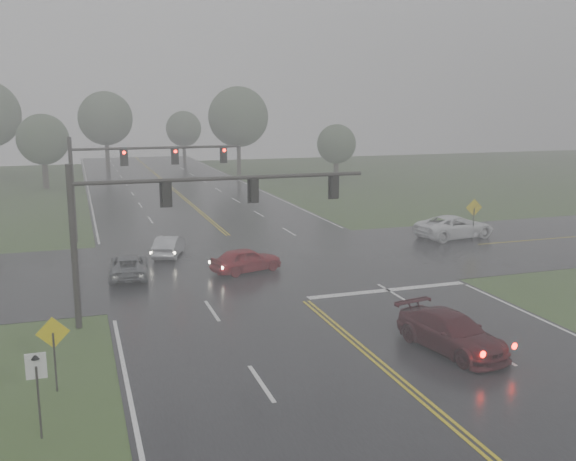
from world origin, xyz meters
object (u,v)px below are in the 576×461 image
object	(u,v)px
sedan_silver	(169,256)
signal_gantry_far	(126,168)
pickup_white	(454,238)
sedan_red	(246,272)
car_grey	(129,277)
sedan_maroon	(451,351)
signal_gantry_near	(171,209)

from	to	relation	value
sedan_silver	signal_gantry_far	distance (m)	8.05
pickup_white	signal_gantry_far	bearing A→B (deg)	64.80
sedan_red	car_grey	size ratio (longest dim) A/B	0.94
sedan_maroon	sedan_red	size ratio (longest dim) A/B	1.22
sedan_red	signal_gantry_near	xyz separation A→B (m)	(-4.93, -6.45, 4.81)
sedan_maroon	car_grey	bearing A→B (deg)	115.32
sedan_silver	signal_gantry_far	bearing A→B (deg)	-53.54
sedan_silver	car_grey	distance (m)	4.94
sedan_maroon	sedan_red	world-z (taller)	sedan_maroon
sedan_maroon	pickup_white	world-z (taller)	pickup_white
sedan_red	pickup_white	bearing A→B (deg)	-91.23
signal_gantry_near	signal_gantry_far	bearing A→B (deg)	91.49
signal_gantry_near	signal_gantry_far	world-z (taller)	signal_gantry_far
sedan_maroon	signal_gantry_near	xyz separation A→B (m)	(-9.34, 7.10, 4.81)
pickup_white	signal_gantry_far	xyz separation A→B (m)	(-21.39, 6.95, 4.90)
car_grey	signal_gantry_near	xyz separation A→B (m)	(1.32, -7.45, 4.81)
sedan_red	signal_gantry_far	distance (m)	13.37
sedan_maroon	signal_gantry_near	size ratio (longest dim) A/B	0.38
signal_gantry_near	signal_gantry_far	size ratio (longest dim) A/B	1.11
sedan_silver	pickup_white	size ratio (longest dim) A/B	0.68
sedan_red	pickup_white	distance (m)	16.56
sedan_maroon	signal_gantry_near	distance (m)	12.68
signal_gantry_far	sedan_silver	bearing A→B (deg)	-72.96
sedan_maroon	signal_gantry_far	world-z (taller)	signal_gantry_far
sedan_silver	sedan_red	bearing A→B (deg)	143.95
sedan_red	car_grey	xyz separation A→B (m)	(-6.24, 1.00, 0.00)
sedan_maroon	signal_gantry_far	size ratio (longest dim) A/B	0.42
sedan_red	pickup_white	size ratio (longest dim) A/B	0.71
car_grey	signal_gantry_near	distance (m)	8.96
sedan_red	car_grey	distance (m)	6.32
pickup_white	signal_gantry_near	bearing A→B (deg)	109.92
sedan_maroon	sedan_silver	distance (m)	20.28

